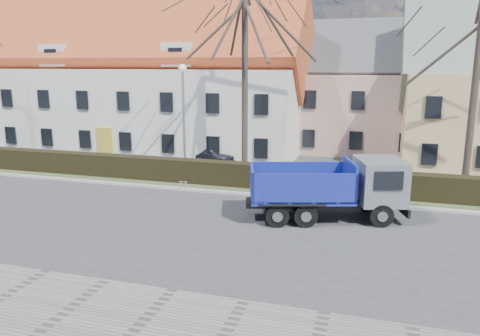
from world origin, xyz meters
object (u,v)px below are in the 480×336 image
(dump_truck, at_px, (321,188))
(cart_frame, at_px, (180,185))
(streetlight, at_px, (184,122))
(parked_car_a, at_px, (211,154))

(dump_truck, bearing_deg, cart_frame, 144.81)
(cart_frame, bearing_deg, streetlight, 107.01)
(parked_car_a, bearing_deg, streetlight, -162.91)
(cart_frame, distance_m, parked_car_a, 7.06)
(dump_truck, height_order, streetlight, streetlight)
(streetlight, bearing_deg, dump_truck, -30.73)
(streetlight, xyz_separation_m, cart_frame, (0.77, -2.50, -3.05))
(dump_truck, relative_size, cart_frame, 11.28)
(dump_truck, bearing_deg, streetlight, 132.31)
(cart_frame, relative_size, parked_car_a, 0.16)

